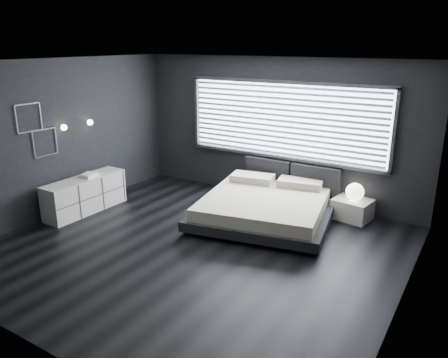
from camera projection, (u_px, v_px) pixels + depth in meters
The scene contains 12 objects.
room at pixel (193, 161), 6.37m from camera, with size 6.04×6.00×2.80m.
window at pixel (284, 121), 8.38m from camera, with size 4.14×0.09×1.52m.
headboard at pixel (291, 175), 8.54m from camera, with size 1.96×0.16×0.52m.
sconce_near at pixel (64, 127), 7.80m from camera, with size 0.18×0.11×0.11m.
sconce_far at pixel (90, 122), 8.29m from camera, with size 0.18×0.11×0.11m.
wall_art_upper at pixel (29, 118), 7.29m from camera, with size 0.01×0.48×0.48m.
wall_art_lower at pixel (45, 143), 7.63m from camera, with size 0.01×0.48×0.48m.
bed at pixel (265, 206), 7.74m from camera, with size 2.68×2.59×0.59m.
nightstand at pixel (352, 209), 7.86m from camera, with size 0.63×0.53×0.37m, color silver.
orb_lamp at pixel (355, 192), 7.71m from camera, with size 0.32×0.32×0.32m, color white.
dresser at pixel (85, 195), 8.17m from camera, with size 0.48×1.64×0.66m.
book_stack at pixel (89, 175), 8.15m from camera, with size 0.29×0.36×0.07m.
Camera 1 is at (3.63, -4.98, 3.08)m, focal length 35.00 mm.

